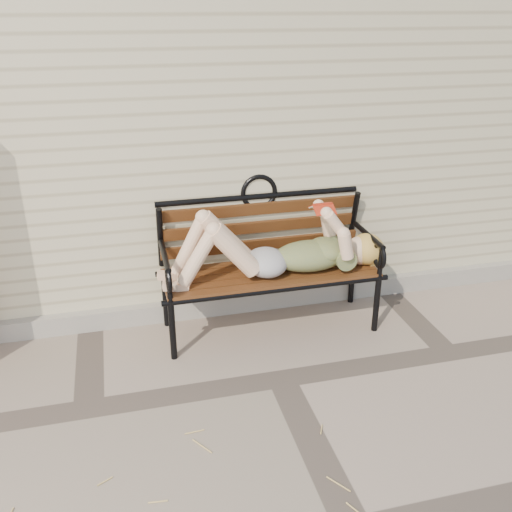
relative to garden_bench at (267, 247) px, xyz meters
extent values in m
plane|color=gray|center=(-0.10, -0.76, -0.63)|extent=(80.00, 80.00, 0.00)
cube|color=beige|center=(-0.10, 2.24, 0.87)|extent=(8.00, 4.00, 3.00)
cube|color=gray|center=(-0.10, 0.21, -0.56)|extent=(8.00, 0.10, 0.15)
cylinder|color=black|center=(-0.77, -0.34, -0.40)|extent=(0.05, 0.05, 0.47)
cylinder|color=black|center=(-0.77, 0.12, -0.40)|extent=(0.05, 0.05, 0.47)
cylinder|color=black|center=(0.77, -0.34, -0.40)|extent=(0.05, 0.05, 0.47)
cylinder|color=black|center=(0.77, 0.12, -0.40)|extent=(0.05, 0.05, 0.47)
cube|color=#522F15|center=(0.00, -0.11, -0.17)|extent=(1.58, 0.51, 0.03)
cylinder|color=black|center=(0.00, -0.34, -0.19)|extent=(1.66, 0.04, 0.04)
cylinder|color=black|center=(0.00, 0.12, -0.19)|extent=(1.66, 0.04, 0.04)
torus|color=black|center=(0.00, 0.24, 0.35)|extent=(0.29, 0.04, 0.29)
ellipsoid|color=#0A394C|center=(0.29, -0.14, -0.04)|extent=(0.56, 0.32, 0.22)
ellipsoid|color=#0A394C|center=(0.41, -0.14, 0.00)|extent=(0.27, 0.31, 0.17)
ellipsoid|color=#AAA9AE|center=(-0.04, -0.14, -0.06)|extent=(0.31, 0.35, 0.20)
sphere|color=beige|center=(0.69, -0.14, -0.04)|extent=(0.23, 0.23, 0.23)
ellipsoid|color=#DFB554|center=(0.75, -0.14, -0.04)|extent=(0.26, 0.26, 0.24)
cube|color=#A42612|center=(0.37, -0.14, 0.35)|extent=(0.15, 0.02, 0.02)
cube|color=white|center=(0.37, -0.18, 0.32)|extent=(0.15, 0.09, 0.05)
cube|color=white|center=(0.37, -0.10, 0.32)|extent=(0.15, 0.09, 0.05)
cube|color=#A42612|center=(0.37, -0.19, 0.33)|extent=(0.16, 0.10, 0.05)
cube|color=#A42612|center=(0.37, -0.09, 0.33)|extent=(0.16, 0.10, 0.05)
cylinder|color=tan|center=(0.02, -1.63, -0.63)|extent=(0.14, 0.02, 0.01)
cylinder|color=tan|center=(0.00, -1.75, -0.63)|extent=(0.10, 0.04, 0.01)
cylinder|color=tan|center=(-0.53, -1.31, -0.63)|extent=(0.08, 0.03, 0.01)
cylinder|color=tan|center=(-1.47, -1.53, -0.63)|extent=(0.10, 0.02, 0.01)
cylinder|color=tan|center=(-1.23, -1.43, -0.63)|extent=(0.05, 0.11, 0.01)
cylinder|color=tan|center=(-0.96, -1.27, -0.63)|extent=(0.11, 0.06, 0.01)
cylinder|color=tan|center=(-0.75, -1.64, -0.63)|extent=(0.07, 0.12, 0.01)
camera|label=1|loc=(-1.03, -3.77, 1.69)|focal=40.00mm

